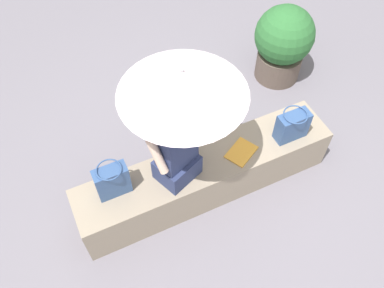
{
  "coord_description": "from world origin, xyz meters",
  "views": [
    {
      "loc": [
        1.0,
        1.81,
        3.51
      ],
      "look_at": [
        0.14,
        0.01,
        0.83
      ],
      "focal_mm": 38.35,
      "sensor_mm": 36.0,
      "label": 1
    }
  ],
  "objects": [
    {
      "name": "person_seated",
      "position": [
        0.29,
        0.02,
        0.87
      ],
      "size": [
        0.51,
        0.39,
        0.9
      ],
      "color": "navy",
      "rests_on": "stone_bench"
    },
    {
      "name": "magazine",
      "position": [
        -0.33,
        0.05,
        0.48
      ],
      "size": [
        0.34,
        0.31,
        0.01
      ],
      "primitive_type": "cube",
      "rotation": [
        0.0,
        0.0,
        0.49
      ],
      "color": "gold",
      "rests_on": "stone_bench"
    },
    {
      "name": "stone_bench",
      "position": [
        0.0,
        0.0,
        0.24
      ],
      "size": [
        2.44,
        0.48,
        0.48
      ],
      "primitive_type": "cube",
      "color": "gray",
      "rests_on": "ground"
    },
    {
      "name": "tote_bag_canvas",
      "position": [
        0.84,
        -0.06,
        0.64
      ],
      "size": [
        0.28,
        0.21,
        0.34
      ],
      "color": "#335184",
      "rests_on": "stone_bench"
    },
    {
      "name": "planter_near",
      "position": [
        -1.5,
        -1.07,
        0.5
      ],
      "size": [
        0.67,
        0.67,
        0.93
      ],
      "color": "brown",
      "rests_on": "ground"
    },
    {
      "name": "handbag_black",
      "position": [
        -0.83,
        0.07,
        0.63
      ],
      "size": [
        0.3,
        0.22,
        0.31
      ],
      "color": "#335184",
      "rests_on": "stone_bench"
    },
    {
      "name": "ground_plane",
      "position": [
        0.0,
        0.0,
        0.0
      ],
      "size": [
        14.0,
        14.0,
        0.0
      ],
      "primitive_type": "plane",
      "color": "slate"
    },
    {
      "name": "parasol",
      "position": [
        0.2,
        -0.04,
        1.51
      ],
      "size": [
        0.95,
        0.95,
        1.17
      ],
      "color": "#B7B7BC",
      "rests_on": "stone_bench"
    }
  ]
}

